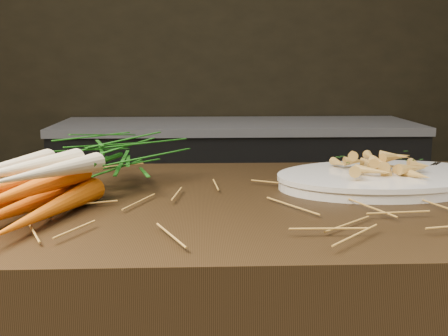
% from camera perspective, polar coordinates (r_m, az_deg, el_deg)
% --- Properties ---
extents(back_counter, '(1.82, 0.62, 0.84)m').
position_cam_1_polar(back_counter, '(2.96, 1.27, -3.42)').
color(back_counter, black).
rests_on(back_counter, ground).
extents(straw_bedding, '(1.40, 0.60, 0.02)m').
position_cam_1_polar(straw_bedding, '(1.01, -8.71, -2.55)').
color(straw_bedding, olive).
rests_on(straw_bedding, main_counter).
extents(root_veg_bunch, '(0.36, 0.59, 0.11)m').
position_cam_1_polar(root_veg_bunch, '(1.03, -14.66, -0.16)').
color(root_veg_bunch, '#CB3F01').
rests_on(root_veg_bunch, main_counter).
extents(serving_platter, '(0.47, 0.35, 0.02)m').
position_cam_1_polar(serving_platter, '(1.14, 15.94, -1.26)').
color(serving_platter, white).
rests_on(serving_platter, main_counter).
extents(roasted_veg_heap, '(0.23, 0.18, 0.05)m').
position_cam_1_polar(roasted_veg_heap, '(1.13, 16.03, 0.46)').
color(roasted_veg_heap, gold).
rests_on(roasted_veg_heap, serving_platter).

